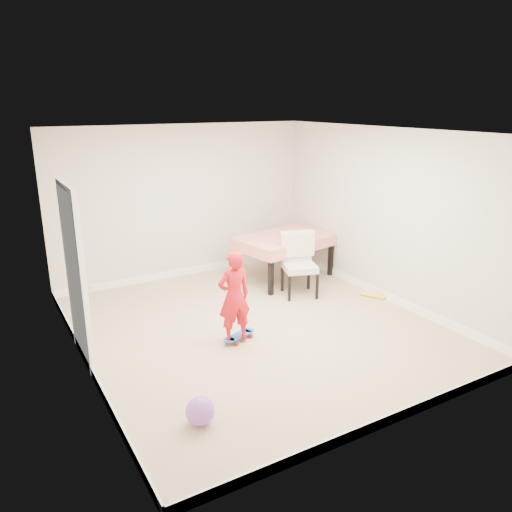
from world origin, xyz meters
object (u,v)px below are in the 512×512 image
skateboard (239,337)px  balloon (200,411)px  dining_table (285,257)px  dining_chair (300,265)px  child (234,299)px

skateboard → balloon: (-1.15, -1.35, 0.10)m
dining_table → skateboard: bearing=-148.1°
dining_chair → skateboard: bearing=-131.2°
dining_table → child: bearing=-148.8°
skateboard → balloon: balloon is taller
dining_table → balloon: 4.25m
skateboard → child: 0.56m
dining_chair → child: child is taller
dining_table → skateboard: size_ratio=3.16×
skateboard → balloon: bearing=-149.8°
dining_chair → skateboard: size_ratio=1.94×
skateboard → dining_table: bearing=23.5°
child → balloon: size_ratio=4.25×
dining_table → balloon: dining_table is taller
balloon → skateboard: bearing=49.7°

